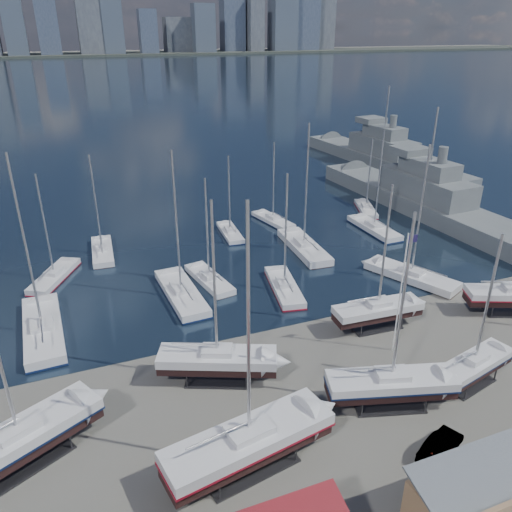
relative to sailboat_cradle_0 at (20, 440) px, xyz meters
name	(u,v)px	position (x,y,z in m)	size (l,w,h in m)	color
ground	(372,377)	(27.51, -0.83, -2.17)	(1400.00, 1400.00, 0.00)	#605E59
water	(87,77)	(27.51, 309.17, -2.32)	(1400.00, 600.00, 0.40)	#1A2B3C
far_shore	(67,55)	(27.51, 569.17, -1.07)	(1400.00, 80.00, 2.20)	#2D332D
skyline	(53,15)	(19.68, 562.93, 36.92)	(639.14, 43.80, 107.69)	#475166
sailboat_cradle_0	(20,440)	(0.00, 0.00, 0.00)	(11.35, 7.92, 17.90)	#2D2D33
sailboat_cradle_1	(249,442)	(14.24, -5.92, 0.06)	(12.40, 5.40, 19.13)	#2D2D33
sailboat_cradle_2	(217,360)	(15.04, 3.70, -0.09)	(10.15, 6.45, 16.10)	#2D2D33
sailboat_cradle_3	(391,384)	(26.70, -4.24, -0.08)	(10.48, 5.57, 16.28)	#2D2D33
sailboat_cradle_4	(378,310)	(32.24, 5.75, -0.15)	(9.14, 3.04, 14.80)	#2D2D33
sailboat_cradle_5	(474,365)	(34.58, -4.63, -0.22)	(8.67, 4.16, 13.69)	#2D2D33
sailboat_moored_0	(44,332)	(1.26, 16.58, -1.85)	(4.00, 12.68, 18.77)	black
sailboat_moored_1	(55,277)	(2.56, 28.66, -1.86)	(6.45, 9.16, 13.50)	black
sailboat_moored_2	(103,252)	(8.64, 34.01, -1.85)	(3.15, 9.36, 13.91)	black
sailboat_moored_3	(182,295)	(15.58, 18.84, -1.86)	(3.79, 11.71, 17.29)	black
sailboat_moored_4	(209,280)	(19.47, 21.12, -1.85)	(3.90, 9.05, 13.24)	black
sailboat_moored_5	(230,233)	(26.50, 34.19, -1.86)	(2.90, 8.27, 12.14)	black
sailboat_moored_6	(284,288)	(26.88, 16.12, -1.86)	(4.42, 9.91, 14.32)	black
sailboat_moored_7	(304,248)	(33.96, 25.36, -1.84)	(3.99, 11.90, 17.70)	black
sailboat_moored_8	(273,221)	(34.27, 36.57, -1.86)	(4.16, 8.94, 12.89)	black
sailboat_moored_9	(411,277)	(42.03, 13.06, -1.85)	(7.43, 11.45, 16.85)	black
sailboat_moored_10	(374,229)	(46.71, 27.87, -1.86)	(3.07, 10.38, 15.44)	black
sailboat_moored_11	(366,209)	(50.48, 35.87, -1.86)	(5.09, 8.54, 12.35)	black
naval_ship_east	(424,202)	(58.96, 32.22, -0.50)	(10.41, 47.37, 18.23)	#595E62
naval_ship_west	(382,158)	(69.83, 59.93, -0.50)	(11.61, 47.05, 18.19)	#595E62
car_b	(441,446)	(27.11, -9.74, -1.45)	(1.53, 4.38, 1.44)	gray
car_c	(445,475)	(25.72, -11.87, -1.48)	(2.27, 4.93, 1.37)	gray
flagpole	(402,286)	(31.56, 1.87, 4.58)	(1.04, 0.12, 11.75)	white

